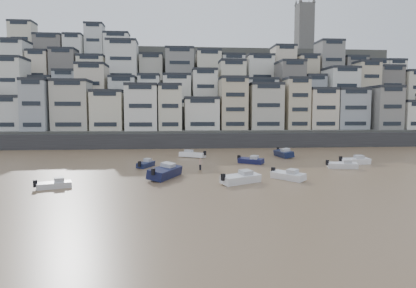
{
  "coord_description": "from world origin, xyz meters",
  "views": [
    {
      "loc": [
        4.35,
        -22.96,
        8.64
      ],
      "look_at": [
        9.2,
        30.0,
        4.0
      ],
      "focal_mm": 32.0,
      "sensor_mm": 36.0,
      "label": 1
    }
  ],
  "objects": [
    {
      "name": "boat_a",
      "position": [
        12.35,
        20.67,
        0.78
      ],
      "size": [
        5.89,
        4.47,
        1.56
      ],
      "primitive_type": null,
      "rotation": [
        0.0,
        0.0,
        0.52
      ],
      "color": "white",
      "rests_on": "ground"
    },
    {
      "name": "boat_d",
      "position": [
        29.93,
        30.97,
        0.65
      ],
      "size": [
        5.0,
        2.45,
        1.31
      ],
      "primitive_type": null,
      "rotation": [
        0.0,
        0.0,
        -0.19
      ],
      "color": "silver",
      "rests_on": "ground"
    },
    {
      "name": "boat_j",
      "position": [
        -9.22,
        19.7,
        0.55
      ],
      "size": [
        4.27,
        2.74,
        1.11
      ],
      "primitive_type": null,
      "rotation": [
        0.0,
        0.0,
        0.38
      ],
      "color": "silver",
      "rests_on": "ground"
    },
    {
      "name": "boat_b",
      "position": [
        18.76,
        22.54,
        0.69
      ],
      "size": [
        4.3,
        5.05,
        1.37
      ],
      "primitive_type": null,
      "rotation": [
        0.0,
        0.0,
        -0.94
      ],
      "color": "silver",
      "rests_on": "ground"
    },
    {
      "name": "boat_h",
      "position": [
        7.75,
        46.69,
        0.75
      ],
      "size": [
        5.67,
        4.34,
        1.5
      ],
      "primitive_type": null,
      "rotation": [
        0.0,
        0.0,
        2.61
      ],
      "color": "white",
      "rests_on": "ground"
    },
    {
      "name": "boat_i",
      "position": [
        25.16,
        45.78,
        0.89
      ],
      "size": [
        2.65,
        6.67,
        1.78
      ],
      "primitive_type": null,
      "rotation": [
        0.0,
        0.0,
        -1.49
      ],
      "color": "#121B3A",
      "rests_on": "ground"
    },
    {
      "name": "harbor_wall",
      "position": [
        10.0,
        65.0,
        1.75
      ],
      "size": [
        140.0,
        3.0,
        3.5
      ],
      "primitive_type": "cube",
      "color": "#38383A",
      "rests_on": "ground"
    },
    {
      "name": "ground",
      "position": [
        0.0,
        0.0,
        0.0
      ],
      "size": [
        400.0,
        400.0,
        0.0
      ],
      "primitive_type": "plane",
      "color": "olive",
      "rests_on": "ground"
    },
    {
      "name": "person_pink",
      "position": [
        8.17,
        31.38,
        0.87
      ],
      "size": [
        0.44,
        0.44,
        1.74
      ],
      "primitive_type": null,
      "color": "tan",
      "rests_on": "ground"
    },
    {
      "name": "hillside",
      "position": [
        14.73,
        104.84,
        13.01
      ],
      "size": [
        141.04,
        66.0,
        50.0
      ],
      "color": "#4C4C47",
      "rests_on": "ground"
    },
    {
      "name": "boat_f",
      "position": [
        -0.11,
        35.13,
        0.62
      ],
      "size": [
        3.04,
        4.75,
        1.23
      ],
      "primitive_type": null,
      "rotation": [
        0.0,
        0.0,
        1.19
      ],
      "color": "#151D42",
      "rests_on": "ground"
    },
    {
      "name": "boat_g",
      "position": [
        34.09,
        35.27,
        0.74
      ],
      "size": [
        5.57,
        2.24,
        1.48
      ],
      "primitive_type": null,
      "rotation": [
        0.0,
        0.0,
        0.09
      ],
      "color": "white",
      "rests_on": "ground"
    },
    {
      "name": "boat_c",
      "position": [
        3.14,
        25.31,
        0.98
      ],
      "size": [
        5.06,
        7.54,
        1.96
      ],
      "primitive_type": null,
      "rotation": [
        0.0,
        0.0,
        1.16
      ],
      "color": "#13173B",
      "rests_on": "ground"
    },
    {
      "name": "boat_e",
      "position": [
        17.08,
        37.49,
        0.65
      ],
      "size": [
        4.7,
        4.14,
        1.29
      ],
      "primitive_type": null,
      "rotation": [
        0.0,
        0.0,
        -0.66
      ],
      "color": "#161944",
      "rests_on": "ground"
    }
  ]
}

